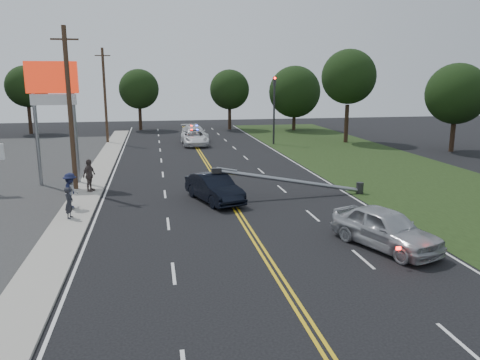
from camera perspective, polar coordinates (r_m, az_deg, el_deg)
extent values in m
plane|color=black|center=(19.88, 2.46, -8.24)|extent=(120.00, 120.00, 0.00)
cube|color=#A29E93|center=(29.28, -18.37, -1.95)|extent=(1.80, 70.00, 0.12)
cube|color=black|center=(33.96, 21.27, -0.33)|extent=(12.00, 80.00, 0.01)
cube|color=gold|center=(29.29, -1.88, -1.40)|extent=(0.36, 80.00, 0.00)
cylinder|color=gray|center=(33.18, -23.54, 5.33)|extent=(0.24, 0.24, 7.00)
cylinder|color=gray|center=(32.72, -19.43, 5.57)|extent=(0.24, 0.24, 7.00)
cube|color=red|center=(32.74, -21.99, 11.54)|extent=(3.20, 0.35, 2.00)
cube|color=white|center=(32.77, -21.79, 9.10)|extent=(2.80, 0.30, 0.70)
cylinder|color=#2D2D30|center=(49.84, 4.17, 8.37)|extent=(0.20, 0.20, 7.00)
cube|color=#2D2D30|center=(49.72, 4.23, 11.94)|extent=(0.28, 0.28, 0.90)
sphere|color=#FF0C07|center=(49.56, 4.28, 12.28)|extent=(0.22, 0.22, 0.22)
cylinder|color=#2D2D30|center=(29.63, 14.40, -0.95)|extent=(0.44, 0.44, 0.70)
cylinder|color=gray|center=(27.94, 6.18, -0.10)|extent=(8.90, 0.24, 1.80)
cube|color=#2D2D30|center=(26.87, -2.88, 1.15)|extent=(0.55, 0.32, 0.30)
cylinder|color=#382619|center=(30.60, -20.01, 7.93)|extent=(0.28, 0.28, 10.00)
cube|color=#382619|center=(30.61, -20.61, 15.77)|extent=(1.60, 0.10, 0.10)
cylinder|color=#382619|center=(52.40, -16.13, 9.77)|extent=(0.28, 0.28, 10.00)
cube|color=#382619|center=(52.41, -16.41, 14.35)|extent=(1.60, 0.10, 0.10)
cylinder|color=black|center=(64.90, -24.23, 6.67)|extent=(0.44, 0.44, 3.41)
sphere|color=black|center=(64.69, -24.56, 10.34)|extent=(5.10, 5.10, 5.10)
cylinder|color=black|center=(64.95, -12.06, 7.38)|extent=(0.44, 0.44, 3.16)
sphere|color=black|center=(64.74, -12.22, 10.79)|extent=(5.24, 5.24, 5.24)
cylinder|color=black|center=(64.28, -1.27, 7.58)|extent=(0.44, 0.44, 3.11)
sphere|color=black|center=(64.07, -1.29, 10.97)|extent=(5.31, 5.31, 5.31)
cylinder|color=black|center=(63.86, 6.60, 7.39)|extent=(0.44, 0.44, 2.95)
sphere|color=black|center=(63.64, 6.68, 10.63)|extent=(6.82, 6.82, 6.82)
cylinder|color=black|center=(52.59, 12.84, 6.72)|extent=(0.44, 0.44, 4.09)
sphere|color=black|center=(52.35, 13.11, 12.17)|extent=(5.79, 5.79, 5.79)
cylinder|color=black|center=(49.32, 24.48, 5.02)|extent=(0.44, 0.44, 3.18)
sphere|color=black|center=(49.05, 24.90, 9.52)|extent=(5.68, 5.68, 5.68)
imported|color=black|center=(26.86, -3.16, -0.97)|extent=(3.14, 5.10, 1.59)
imported|color=#A9ABB1|center=(20.53, 17.29, -5.63)|extent=(3.68, 5.38, 1.70)
imported|color=white|center=(49.45, -5.55, 5.13)|extent=(2.66, 5.58, 1.54)
imported|color=silver|center=(53.53, -5.59, 5.75)|extent=(3.05, 5.92, 1.64)
imported|color=#25262D|center=(24.75, -20.12, -2.63)|extent=(0.47, 0.63, 1.57)
imported|color=#A7A8AC|center=(26.66, -19.86, -1.33)|extent=(0.89, 1.02, 1.78)
imported|color=#191D3F|center=(26.55, -19.95, -1.23)|extent=(0.74, 1.26, 1.93)
imported|color=#584A46|center=(30.13, -17.91, 0.54)|extent=(0.96, 1.26, 1.99)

